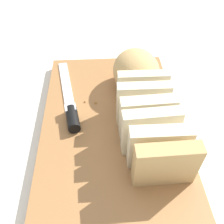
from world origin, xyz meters
The scene contains 7 objects.
ground_plane centered at (0.00, 0.00, 0.00)m, with size 3.00×3.00×0.00m, color silver.
cutting_board centered at (0.00, 0.00, 0.01)m, with size 0.48×0.28×0.03m, color #9E6B3D.
bread_loaf centered at (-0.03, 0.06, 0.07)m, with size 0.34×0.13×0.09m.
bread_knife centered at (-0.03, -0.09, 0.03)m, with size 0.25×0.08×0.02m.
crumb_near_knife centered at (-0.06, -0.06, 0.03)m, with size 0.00×0.00×0.00m, color #A8753D.
crumb_near_loaf centered at (-0.07, 0.03, 0.03)m, with size 0.00×0.00×0.00m, color #A8753D.
crumb_stray_left centered at (-0.06, -0.04, 0.03)m, with size 0.01×0.01×0.01m, color #A8753D.
Camera 1 is at (0.37, -0.01, 0.42)m, focal length 42.23 mm.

